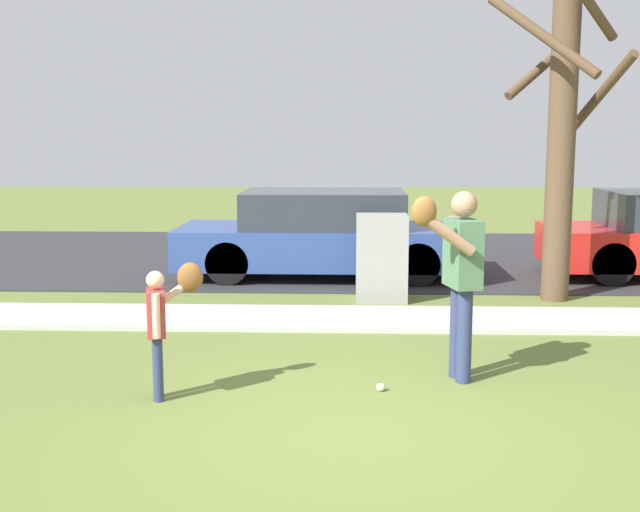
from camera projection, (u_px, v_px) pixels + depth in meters
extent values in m
plane|color=olive|center=(354.00, 323.00, 9.46)|extent=(48.00, 48.00, 0.00)
cube|color=#B2B2AD|center=(354.00, 318.00, 9.56)|extent=(36.00, 1.20, 0.06)
cube|color=#2D2D30|center=(352.00, 256.00, 14.50)|extent=(36.00, 6.80, 0.02)
cylinder|color=navy|center=(464.00, 336.00, 7.15)|extent=(0.14, 0.14, 0.86)
cylinder|color=navy|center=(457.00, 331.00, 7.31)|extent=(0.14, 0.14, 0.86)
cube|color=#4C7251|center=(463.00, 253.00, 7.12)|extent=(0.33, 0.46, 0.61)
sphere|color=#A87A5B|center=(464.00, 204.00, 7.05)|extent=(0.23, 0.23, 0.23)
cylinder|color=#A87A5B|center=(446.00, 233.00, 6.78)|extent=(0.54, 0.22, 0.41)
ellipsoid|color=brown|center=(424.00, 211.00, 6.71)|extent=(0.25, 0.19, 0.26)
cylinder|color=#A87A5B|center=(453.00, 247.00, 7.36)|extent=(0.10, 0.10, 0.57)
cylinder|color=navy|center=(158.00, 366.00, 6.76)|extent=(0.09, 0.09, 0.55)
cylinder|color=navy|center=(158.00, 369.00, 6.66)|extent=(0.09, 0.09, 0.55)
cube|color=#B73838|center=(156.00, 313.00, 6.64)|extent=(0.21, 0.29, 0.39)
sphere|color=beige|center=(155.00, 280.00, 6.60)|extent=(0.15, 0.15, 0.15)
cylinder|color=beige|center=(175.00, 292.00, 6.81)|extent=(0.34, 0.14, 0.26)
ellipsoid|color=brown|center=(190.00, 277.00, 6.82)|extent=(0.25, 0.19, 0.26)
cylinder|color=beige|center=(156.00, 316.00, 6.48)|extent=(0.06, 0.06, 0.37)
sphere|color=white|center=(381.00, 387.00, 6.95)|extent=(0.07, 0.07, 0.07)
cube|color=gray|center=(382.00, 258.00, 10.64)|extent=(0.68, 0.53, 1.16)
cylinder|color=brown|center=(561.00, 142.00, 10.47)|extent=(0.36, 0.36, 4.22)
cylinder|color=brown|center=(601.00, 94.00, 10.51)|extent=(0.53, 1.36, 1.02)
cylinder|color=brown|center=(540.00, 69.00, 10.71)|extent=(1.05, 0.68, 0.85)
cylinder|color=brown|center=(543.00, 35.00, 9.81)|extent=(1.25, 1.11, 1.14)
cylinder|color=brown|center=(593.00, 9.00, 9.91)|extent=(0.83, 0.72, 0.74)
cube|color=#2D478C|center=(324.00, 245.00, 12.43)|extent=(4.50, 1.80, 0.60)
cube|color=#2D333D|center=(324.00, 209.00, 12.34)|extent=(2.48, 1.66, 0.55)
cylinder|color=black|center=(410.00, 249.00, 13.18)|extent=(0.64, 0.22, 0.64)
cylinder|color=black|center=(418.00, 264.00, 11.62)|extent=(0.64, 0.22, 0.64)
cylinder|color=black|center=(242.00, 248.00, 13.28)|extent=(0.64, 0.22, 0.64)
cylinder|color=black|center=(228.00, 263.00, 11.72)|extent=(0.64, 0.22, 0.64)
cylinder|color=black|center=(582.00, 249.00, 13.16)|extent=(0.64, 0.22, 0.64)
cylinder|color=black|center=(612.00, 264.00, 11.65)|extent=(0.64, 0.22, 0.64)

